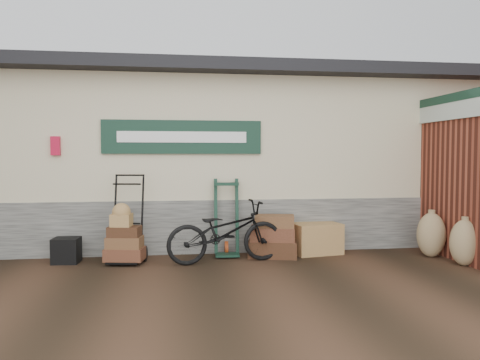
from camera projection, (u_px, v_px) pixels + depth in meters
name	position (u px, v px, depth m)	size (l,w,h in m)	color
ground	(205.00, 268.00, 6.85)	(80.00, 80.00, 0.00)	black
station_building	(196.00, 157.00, 9.47)	(14.40, 4.10, 3.20)	#4C4C47
brick_outbuilding	(456.00, 174.00, 8.61)	(1.71, 4.51, 2.62)	maroon
porter_trolley	(127.00, 218.00, 7.21)	(0.69, 0.52, 1.38)	black
green_barrow	(227.00, 218.00, 7.65)	(0.46, 0.39, 1.26)	black
suitcase_stack	(273.00, 236.00, 7.59)	(0.78, 0.49, 0.69)	#382311
wicker_hamper	(316.00, 238.00, 7.85)	(0.78, 0.51, 0.51)	olive
black_trunk	(66.00, 250.00, 7.16)	(0.39, 0.33, 0.39)	black
bicycle	(225.00, 228.00, 7.16)	(1.82, 0.64, 1.06)	black
burlap_sack_left	(431.00, 235.00, 7.57)	(0.45, 0.38, 0.72)	olive
burlap_sack_right	(465.00, 243.00, 6.97)	(0.43, 0.36, 0.69)	olive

